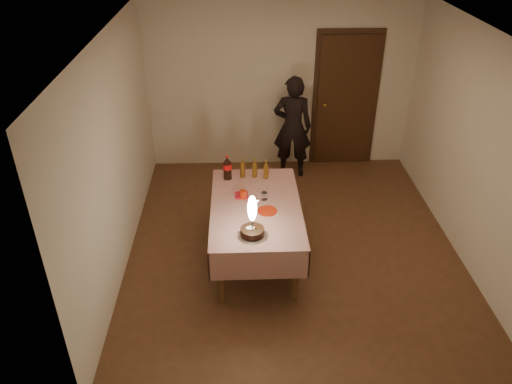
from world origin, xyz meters
TOP-DOWN VIEW (x-y plane):
  - ground at (0.00, 0.00)m, footprint 4.00×4.50m
  - room_shell at (0.03, 0.08)m, footprint 4.04×4.54m
  - dining_table at (-0.46, -0.22)m, footprint 1.02×1.72m
  - birthday_cake at (-0.52, -0.79)m, footprint 0.31×0.31m
  - red_plate at (-0.34, -0.35)m, footprint 0.22×0.22m
  - red_cup at (-0.60, -0.06)m, footprint 0.08×0.08m
  - clear_cup at (-0.36, -0.10)m, footprint 0.07×0.07m
  - napkin_stack at (-0.62, -0.02)m, footprint 0.15×0.15m
  - cola_bottle at (-0.79, 0.41)m, footprint 0.10×0.10m
  - amber_bottle_left at (-0.60, 0.44)m, footprint 0.06×0.06m
  - amber_bottle_right at (-0.31, 0.40)m, footprint 0.06×0.06m
  - amber_bottle_mid at (-0.45, 0.44)m, footprint 0.06×0.06m
  - photographer at (0.16, 1.85)m, footprint 0.61×0.47m

SIDE VIEW (x-z plane):
  - ground at x=0.00m, z-range -0.01..0.01m
  - dining_table at x=-0.46m, z-range 0.27..1.02m
  - red_plate at x=-0.34m, z-range 0.74..0.75m
  - napkin_stack at x=-0.62m, z-range 0.74..0.76m
  - photographer at x=0.16m, z-range 0.00..1.57m
  - clear_cup at x=-0.36m, z-range 0.74..0.83m
  - red_cup at x=-0.60m, z-range 0.74..0.84m
  - amber_bottle_left at x=-0.60m, z-range 0.74..0.99m
  - amber_bottle_right at x=-0.31m, z-range 0.74..0.99m
  - amber_bottle_mid at x=-0.45m, z-range 0.74..0.99m
  - birthday_cake at x=-0.52m, z-range 0.64..1.11m
  - cola_bottle at x=-0.79m, z-range 0.74..1.06m
  - room_shell at x=0.03m, z-range 0.34..2.96m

